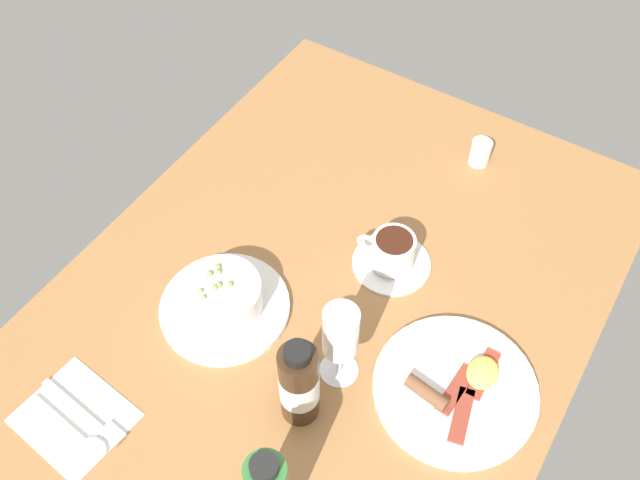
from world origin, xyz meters
The scene contains 8 objects.
ground_plane centered at (0.00, 0.00, -1.50)cm, with size 110.00×84.00×3.00cm, color #9E6B3D.
porridge_bowl centered at (14.18, -12.94, 3.15)cm, with size 21.80×21.80×7.52cm.
cutlery_setting centered at (41.91, -20.08, 0.26)cm, with size 15.16×17.33×0.90cm.
coffee_cup centered at (-8.96, 6.05, 3.05)cm, with size 13.84×13.84×6.94cm.
creamer_jug centered at (-40.05, 8.64, 2.69)cm, with size 4.55×4.46×5.70cm.
wine_glass centered at (13.62, 9.10, 10.97)cm, with size 6.21×6.21×16.56cm.
sauce_bottle_brown centered at (22.33, 7.51, 8.40)cm, with size 5.91×5.91×18.26cm.
breakfast_plate centered at (6.97, 26.25, 0.91)cm, with size 25.54×25.54×3.70cm.
Camera 1 is at (59.34, 34.46, 100.99)cm, focal length 39.71 mm.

